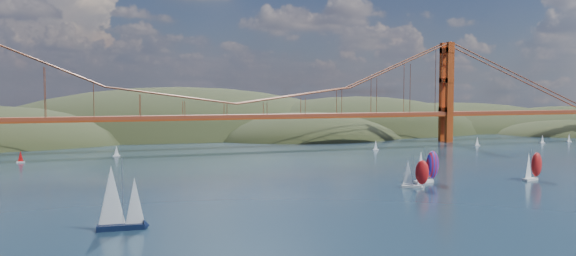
# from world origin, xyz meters

# --- Properties ---
(ground) EXTENTS (1200.00, 1200.00, 0.00)m
(ground) POSITION_xyz_m (0.00, 0.00, 0.00)
(ground) COLOR black
(ground) RESTS_ON ground
(headlands) EXTENTS (725.00, 225.00, 96.00)m
(headlands) POSITION_xyz_m (44.95, 278.29, -12.46)
(headlands) COLOR black
(headlands) RESTS_ON ground
(bridge) EXTENTS (552.00, 12.00, 55.00)m
(bridge) POSITION_xyz_m (-1.75, 180.00, 32.23)
(bridge) COLOR maroon
(bridge) RESTS_ON ground
(sloop_navy) EXTENTS (9.52, 5.57, 14.58)m
(sloop_navy) POSITION_xyz_m (-60.92, 31.33, 6.44)
(sloop_navy) COLOR black
(sloop_navy) RESTS_ON ground
(racer_0) EXTENTS (8.15, 5.38, 9.12)m
(racer_0) POSITION_xyz_m (22.57, 55.30, 4.31)
(racer_0) COLOR silver
(racer_0) RESTS_ON ground
(racer_1) EXTENTS (8.80, 5.24, 9.86)m
(racer_1) POSITION_xyz_m (64.86, 54.80, 4.66)
(racer_1) COLOR silver
(racer_1) RESTS_ON ground
(racer_rwb) EXTENTS (9.77, 5.27, 10.96)m
(racer_rwb) POSITION_xyz_m (30.83, 61.92, 5.18)
(racer_rwb) COLOR white
(racer_rwb) RESTS_ON ground
(distant_boat_2) EXTENTS (3.00, 2.00, 4.70)m
(distant_boat_2) POSITION_xyz_m (-92.70, 156.15, 2.41)
(distant_boat_2) COLOR silver
(distant_boat_2) RESTS_ON ground
(distant_boat_3) EXTENTS (3.00, 2.00, 4.70)m
(distant_boat_3) POSITION_xyz_m (-56.24, 165.98, 2.41)
(distant_boat_3) COLOR silver
(distant_boat_3) RESTS_ON ground
(distant_boat_4) EXTENTS (3.00, 2.00, 4.70)m
(distant_boat_4) POSITION_xyz_m (121.46, 154.50, 2.41)
(distant_boat_4) COLOR silver
(distant_boat_4) RESTS_ON ground
(distant_boat_5) EXTENTS (3.00, 2.00, 4.70)m
(distant_boat_5) POSITION_xyz_m (163.50, 154.22, 2.41)
(distant_boat_5) COLOR silver
(distant_boat_5) RESTS_ON ground
(distant_boat_6) EXTENTS (3.00, 2.00, 4.70)m
(distant_boat_6) POSITION_xyz_m (183.74, 155.95, 2.41)
(distant_boat_6) COLOR silver
(distant_boat_6) RESTS_ON ground
(distant_boat_8) EXTENTS (3.00, 2.00, 4.70)m
(distant_boat_8) POSITION_xyz_m (61.45, 152.00, 2.41)
(distant_boat_8) COLOR silver
(distant_boat_8) RESTS_ON ground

